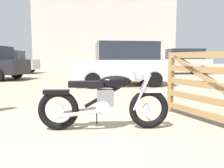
{
  "coord_description": "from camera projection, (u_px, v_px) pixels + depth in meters",
  "views": [
    {
      "loc": [
        0.39,
        -3.32,
        1.14
      ],
      "look_at": [
        0.27,
        1.51,
        0.57
      ],
      "focal_mm": 35.74,
      "sensor_mm": 36.0,
      "label": 1
    }
  ],
  "objects": [
    {
      "name": "industrial_building",
      "position": [
        104.0,
        29.0,
        31.08
      ],
      "size": [
        17.37,
        14.61,
        20.48
      ],
      "rotation": [
        0.0,
        0.0,
        0.08
      ],
      "color": "beige",
      "rests_on": "ground_plane"
    },
    {
      "name": "red_hatchback_near",
      "position": [
        8.0,
        62.0,
        16.39
      ],
      "size": [
        4.25,
        2.02,
        1.67
      ],
      "rotation": [
        0.0,
        0.0,
        0.03
      ],
      "color": "black",
      "rests_on": "ground_plane"
    },
    {
      "name": "ground_plane",
      "position": [
        92.0,
        132.0,
        3.44
      ],
      "size": [
        80.0,
        80.0,
        0.0
      ],
      "primitive_type": "plane",
      "color": "gray"
    },
    {
      "name": "blue_hatchback_right",
      "position": [
        122.0,
        63.0,
        9.2
      ],
      "size": [
        4.13,
        2.34,
        1.78
      ],
      "rotation": [
        0.0,
        0.0,
        3.32
      ],
      "color": "black",
      "rests_on": "ground_plane"
    },
    {
      "name": "white_estate_far",
      "position": [
        182.0,
        61.0,
        15.97
      ],
      "size": [
        3.99,
        2.0,
        1.78
      ],
      "rotation": [
        0.0,
        0.0,
        3.2
      ],
      "color": "black",
      "rests_on": "ground_plane"
    },
    {
      "name": "pale_sedan_back",
      "position": [
        126.0,
        62.0,
        13.0
      ],
      "size": [
        3.94,
        1.9,
        1.78
      ],
      "rotation": [
        0.0,
        0.0,
        0.02
      ],
      "color": "black",
      "rests_on": "ground_plane"
    },
    {
      "name": "vintage_motorcycle",
      "position": [
        105.0,
        101.0,
        3.54
      ],
      "size": [
        2.08,
        0.62,
        0.94
      ],
      "rotation": [
        0.0,
        0.0,
        0.08
      ],
      "color": "black",
      "rests_on": "ground_plane"
    }
  ]
}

